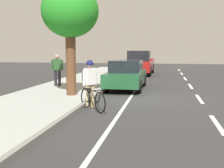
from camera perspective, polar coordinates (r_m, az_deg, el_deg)
ground at (r=12.64m, az=5.57°, el=-2.70°), size 57.67×57.67×0.00m
sidewalk at (r=13.48m, az=-10.93°, el=-1.87°), size 3.74×36.04×0.15m
curb_edge at (r=12.91m, az=-2.81°, el=-2.14°), size 0.16×36.04×0.15m
lane_stripe_centre at (r=12.81m, az=16.83°, el=-2.82°), size 0.14×35.80×0.01m
lane_stripe_bike_edge at (r=12.68m, az=3.68°, el=-2.63°), size 0.12×36.04×0.01m
parked_pickup_red_nearest at (r=23.82m, az=5.57°, el=4.04°), size 2.13×5.35×1.95m
parked_sedan_green_second at (r=15.21m, az=2.83°, el=1.83°), size 1.89×4.43×1.52m
bicycle_at_curb at (r=10.01m, az=-3.88°, el=-3.06°), size 1.21×1.32×0.77m
cyclist_with_backpack at (r=10.42m, az=-4.47°, el=1.08°), size 0.53×0.55×1.72m
street_tree_near_cyclist at (r=12.50m, az=-8.28°, el=13.72°), size 2.39×2.39×4.64m
pedestrian_on_phone at (r=15.56m, az=-10.73°, el=3.09°), size 0.59×0.34×1.67m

